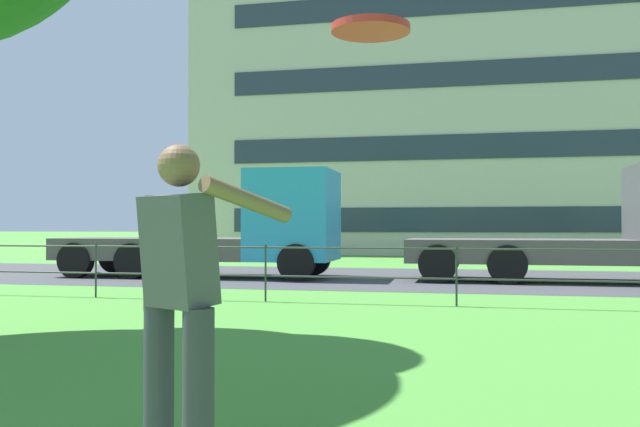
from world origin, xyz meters
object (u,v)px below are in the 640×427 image
person_thrower (180,300)px  frisbee (371,29)px  flatbed_truck_far_left (612,231)px  apartment_building_background (501,128)px  flatbed_truck_center (238,230)px

person_thrower → frisbee: size_ratio=5.26×
person_thrower → frisbee: 1.86m
flatbed_truck_far_left → apartment_building_background: size_ratio=0.24×
flatbed_truck_far_left → flatbed_truck_center: bearing=-178.3°
flatbed_truck_far_left → apartment_building_background: (-1.78, 21.47, 5.42)m
person_thrower → frisbee: frisbee is taller
flatbed_truck_center → flatbed_truck_far_left: bearing=1.7°
person_thrower → apartment_building_background: size_ratio=0.06×
apartment_building_background → frisbee: bearing=-92.7°
frisbee → flatbed_truck_far_left: flatbed_truck_far_left is taller
frisbee → apartment_building_background: bearing=87.3°
person_thrower → flatbed_truck_far_left: flatbed_truck_far_left is taller
flatbed_truck_center → apartment_building_background: bearing=71.2°
frisbee → flatbed_truck_center: 15.92m
person_thrower → flatbed_truck_center: size_ratio=0.24×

